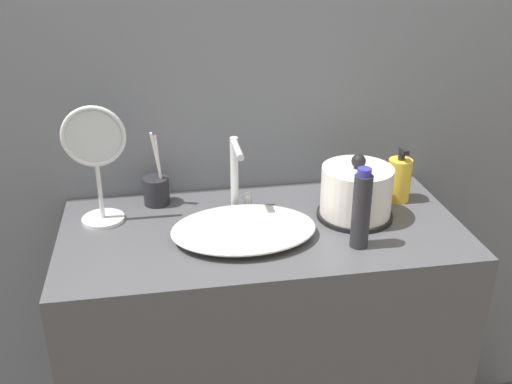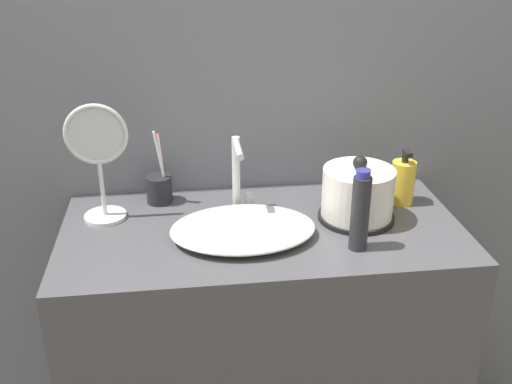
{
  "view_description": "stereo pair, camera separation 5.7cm",
  "coord_description": "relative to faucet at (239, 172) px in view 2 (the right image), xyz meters",
  "views": [
    {
      "loc": [
        -0.25,
        -1.09,
        1.64
      ],
      "look_at": [
        -0.02,
        0.26,
        1.01
      ],
      "focal_mm": 42.0,
      "sensor_mm": 36.0,
      "label": 1
    },
    {
      "loc": [
        -0.19,
        -1.1,
        1.64
      ],
      "look_at": [
        -0.02,
        0.26,
        1.01
      ],
      "focal_mm": 42.0,
      "sensor_mm": 36.0,
      "label": 2
    }
  ],
  "objects": [
    {
      "name": "wall_back",
      "position": [
        0.05,
        0.17,
        0.28
      ],
      "size": [
        6.0,
        0.04,
        2.6
      ],
      "color": "slate",
      "rests_on": "ground_plane"
    },
    {
      "name": "sink_basin",
      "position": [
        -0.0,
        -0.15,
        -0.09
      ],
      "size": [
        0.36,
        0.26,
        0.04
      ],
      "color": "silver",
      "rests_on": "vanity_counter"
    },
    {
      "name": "vanity_mirror",
      "position": [
        -0.36,
        0.0,
        0.06
      ],
      "size": [
        0.16,
        0.11,
        0.31
      ],
      "color": "silver",
      "rests_on": "vanity_counter"
    },
    {
      "name": "faucet",
      "position": [
        0.0,
        0.0,
        0.0
      ],
      "size": [
        0.06,
        0.14,
        0.21
      ],
      "color": "silver",
      "rests_on": "vanity_counter"
    },
    {
      "name": "vanity_counter",
      "position": [
        0.05,
        -0.1,
        -0.57
      ],
      "size": [
        1.03,
        0.51,
        0.91
      ],
      "color": "#4C4C51",
      "rests_on": "ground_plane"
    },
    {
      "name": "electric_kettle",
      "position": [
        0.3,
        -0.09,
        -0.05
      ],
      "size": [
        0.2,
        0.2,
        0.18
      ],
      "color": "black",
      "rests_on": "vanity_counter"
    },
    {
      "name": "lotion_bottle",
      "position": [
        0.45,
        -0.01,
        -0.05
      ],
      "size": [
        0.07,
        0.07,
        0.16
      ],
      "color": "gold",
      "rests_on": "vanity_counter"
    },
    {
      "name": "shampoo_bottle",
      "position": [
        0.26,
        -0.24,
        -0.02
      ],
      "size": [
        0.04,
        0.04,
        0.2
      ],
      "color": "#28282D",
      "rests_on": "vanity_counter"
    },
    {
      "name": "toothbrush_cup",
      "position": [
        -0.21,
        0.08,
        -0.07
      ],
      "size": [
        0.07,
        0.07,
        0.22
      ],
      "color": "#232328",
      "rests_on": "vanity_counter"
    }
  ]
}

